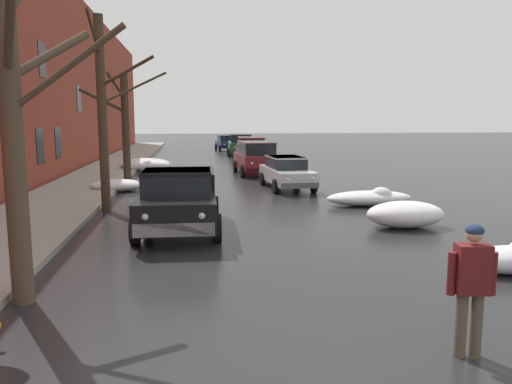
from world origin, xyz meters
TOP-DOWN VIEW (x-y plane):
  - ground_plane at (0.00, 0.00)m, footprint 200.00×200.00m
  - left_sidewalk_slab at (-6.35, 18.00)m, footprint 3.40×80.00m
  - brick_townhouse_facade at (-8.55, 18.00)m, footprint 0.63×80.00m
  - snow_bank_near_corner_left at (-4.23, 25.20)m, footprint 3.12×1.45m
  - snow_bank_along_left_kerb at (4.54, 7.79)m, footprint 2.24×1.38m
  - snow_bank_mid_block_left at (-4.05, 24.39)m, footprint 2.67×1.11m
  - snow_bank_along_right_kerb at (-4.64, 16.23)m, footprint 2.33×1.25m
  - snow_bank_far_right_pile at (4.80, 11.40)m, footprint 3.11×1.26m
  - bare_tree_at_the_corner at (-4.34, 2.96)m, footprint 3.14×2.73m
  - bare_tree_second_along_sidewalk at (-4.34, 11.50)m, footprint 2.25×2.17m
  - bare_tree_mid_block at (-4.47, 17.49)m, footprint 2.08×3.82m
  - pickup_truck_black_approaching_near_lane at (-1.90, 8.12)m, footprint 2.35×4.93m
  - sedan_silver_parked_kerbside_close at (2.66, 16.13)m, footprint 2.02×4.48m
  - suv_maroon_parked_kerbside_mid at (2.06, 21.90)m, footprint 2.31×4.46m
  - suv_red_parked_far_down_block at (2.63, 28.88)m, footprint 2.26×4.39m
  - suv_green_queued_behind_truck at (2.60, 36.08)m, footprint 2.21×4.74m
  - sedan_darkblue_at_far_intersection at (1.98, 43.23)m, footprint 2.20×4.04m
  - pedestrian_with_coffee at (1.97, 0.18)m, footprint 0.64×0.36m

SIDE VIEW (x-z plane):
  - ground_plane at x=0.00m, z-range 0.00..0.00m
  - left_sidewalk_slab at x=-6.35m, z-range 0.00..0.15m
  - snow_bank_along_right_kerb at x=-4.64m, z-range 0.00..0.51m
  - snow_bank_far_right_pile at x=4.80m, z-range -0.07..0.61m
  - snow_bank_mid_block_left at x=-4.05m, z-range -0.02..0.68m
  - snow_bank_near_corner_left at x=-4.23m, z-range 0.00..0.72m
  - snow_bank_along_left_kerb at x=4.54m, z-range -0.01..0.74m
  - sedan_darkblue_at_far_intersection at x=1.98m, z-range 0.04..1.46m
  - sedan_silver_parked_kerbside_close at x=2.66m, z-range 0.04..1.46m
  - pickup_truck_black_approaching_near_lane at x=-1.90m, z-range 0.00..1.76m
  - suv_red_parked_far_down_block at x=2.63m, z-range 0.08..1.90m
  - suv_maroon_parked_kerbside_mid at x=2.06m, z-range 0.08..1.90m
  - suv_green_queued_behind_truck at x=2.60m, z-range 0.08..1.90m
  - pedestrian_with_coffee at x=1.97m, z-range 0.16..1.92m
  - bare_tree_mid_block at x=-4.47m, z-range 0.21..5.28m
  - bare_tree_at_the_corner at x=-4.34m, z-range 0.08..5.93m
  - bare_tree_second_along_sidewalk at x=-4.34m, z-range 0.13..6.51m
  - brick_townhouse_facade at x=-8.55m, z-range 0.00..10.68m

